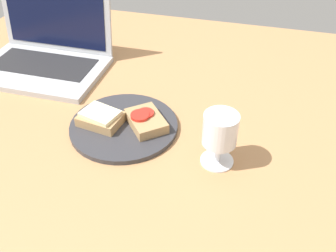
% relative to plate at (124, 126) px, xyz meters
% --- Properties ---
extents(wooden_table, '(1.40, 1.40, 0.03)m').
position_rel_plate_xyz_m(wooden_table, '(0.04, -0.03, -0.02)').
color(wooden_table, '#B27F51').
rests_on(wooden_table, ground).
extents(plate, '(0.25, 0.25, 0.01)m').
position_rel_plate_xyz_m(plate, '(0.00, 0.00, 0.00)').
color(plate, '#333338').
rests_on(plate, wooden_table).
extents(sandwich_with_tomato, '(0.12, 0.12, 0.03)m').
position_rel_plate_xyz_m(sandwich_with_tomato, '(0.05, 0.01, 0.02)').
color(sandwich_with_tomato, '#A88456').
rests_on(sandwich_with_tomato, plate).
extents(sandwich_with_cheese, '(0.11, 0.08, 0.03)m').
position_rel_plate_xyz_m(sandwich_with_cheese, '(-0.05, -0.01, 0.02)').
color(sandwich_with_cheese, '#A88456').
rests_on(sandwich_with_cheese, plate).
extents(wine_glass, '(0.07, 0.07, 0.12)m').
position_rel_plate_xyz_m(wine_glass, '(0.23, -0.05, 0.07)').
color(wine_glass, white).
rests_on(wine_glass, wooden_table).
extents(laptop, '(0.35, 0.26, 0.20)m').
position_rel_plate_xyz_m(laptop, '(-0.32, 0.21, 0.03)').
color(laptop, '#ADAFB5').
rests_on(laptop, wooden_table).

